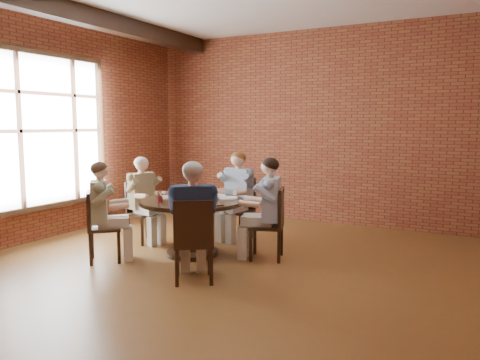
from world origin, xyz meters
The scene contains 29 objects.
floor centered at (0.00, 0.00, 0.00)m, with size 7.00×7.00×0.00m, color brown.
wall_back centered at (0.00, 3.50, 1.70)m, with size 7.00×7.00×0.00m, color brown.
wall_left centered at (-3.25, 0.00, 1.70)m, with size 7.00×7.00×0.00m, color brown.
ceiling_beam centered at (-2.45, 0.00, 3.27)m, with size 0.22×6.90×0.26m, color black.
window centered at (-3.18, 0.40, 1.65)m, with size 0.10×2.16×2.36m.
dining_table centered at (-0.73, 0.62, 0.53)m, with size 1.38×1.38×0.75m.
chair_a centered at (0.30, 0.95, 0.51)m, with size 0.53×0.53×0.93m.
diner_a centered at (0.22, 0.92, 0.66)m, with size 0.52×0.64×1.32m, color #396195, non-canonical shape.
chair_b centered at (-0.63, 1.77, 0.51)m, with size 0.46×0.46×0.94m.
diner_b centered at (-0.63, 1.68, 0.67)m, with size 0.53×0.65×1.33m, color gray, non-canonical shape.
chair_c centered at (-1.82, 0.87, 0.49)m, with size 0.47×0.47×0.90m.
diner_c centered at (-1.75, 0.86, 0.63)m, with size 0.49×0.60×1.27m, color brown, non-canonical shape.
chair_d centered at (-1.62, -0.20, 0.49)m, with size 0.56×0.56×0.91m.
diner_d centered at (-1.56, -0.15, 0.64)m, with size 0.49×0.61×1.27m, color tan, non-canonical shape.
chair_e centered at (-0.08, -0.32, 0.51)m, with size 0.60×0.60×0.94m.
diner_e centered at (-0.13, -0.25, 0.67)m, with size 0.53×0.66×1.34m, color #172542, non-canonical shape.
plate_a centered at (-0.37, 0.95, 0.76)m, with size 0.26×0.26×0.01m, color white.
plate_b centered at (-0.62, 1.06, 0.76)m, with size 0.26×0.26×0.01m, color white.
plate_c centered at (-1.13, 0.61, 0.76)m, with size 0.26×0.26×0.01m, color white.
plate_d centered at (-0.48, 0.21, 0.76)m, with size 0.26×0.26×0.01m, color white.
glass_a centered at (-0.51, 0.65, 0.82)m, with size 0.07×0.07×0.14m, color white.
glass_b centered at (-0.69, 0.76, 0.82)m, with size 0.07×0.07×0.14m, color white.
glass_c centered at (-0.97, 0.90, 0.82)m, with size 0.07×0.07×0.14m, color white.
glass_d centered at (-0.84, 0.68, 0.82)m, with size 0.07×0.07×0.14m, color white.
glass_e centered at (-0.98, 0.59, 0.82)m, with size 0.07×0.07×0.14m, color white.
glass_f centered at (-0.96, 0.23, 0.82)m, with size 0.07×0.07×0.14m, color white.
glass_g centered at (-0.71, 0.49, 0.82)m, with size 0.07×0.07×0.14m, color white.
glass_h centered at (-0.46, 0.59, 0.82)m, with size 0.07×0.07×0.14m, color white.
smartphone centered at (-0.19, 0.40, 0.75)m, with size 0.06×0.12×0.01m, color black.
Camera 1 is at (2.72, -4.49, 1.75)m, focal length 35.00 mm.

